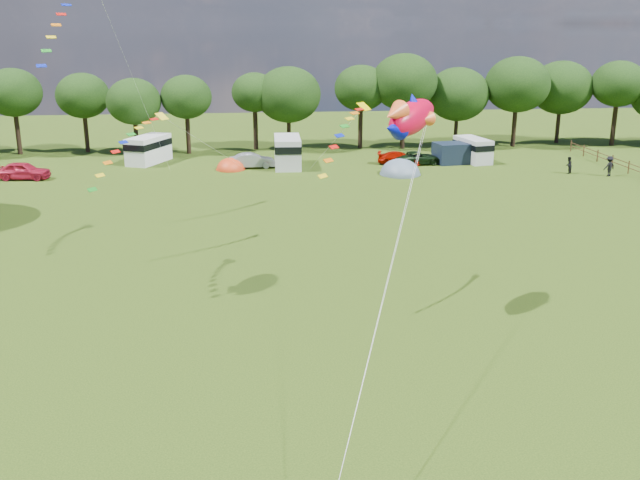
{
  "coord_description": "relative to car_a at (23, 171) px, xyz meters",
  "views": [
    {
      "loc": [
        -3.27,
        -22.33,
        13.28
      ],
      "look_at": [
        0.0,
        8.0,
        4.0
      ],
      "focal_mm": 40.0,
      "sensor_mm": 36.0,
      "label": 1
    }
  ],
  "objects": [
    {
      "name": "campervan_c",
      "position": [
        23.72,
        3.45,
        0.75
      ],
      "size": [
        2.68,
        5.93,
        2.87
      ],
      "rotation": [
        0.0,
        0.0,
        1.54
      ],
      "color": "silver",
      "rests_on": "ground"
    },
    {
      "name": "streamer_kite_a",
      "position": [
        8.52,
        -13.88,
        13.6
      ],
      "size": [
        3.46,
        5.6,
        5.8
      ],
      "rotation": [
        0.0,
        0.0,
        0.5
      ],
      "color": "yellow",
      "rests_on": "ground"
    },
    {
      "name": "campervan_d",
      "position": [
        42.33,
        4.05,
        0.48
      ],
      "size": [
        2.96,
        5.14,
        2.37
      ],
      "rotation": [
        0.0,
        0.0,
        1.77
      ],
      "color": "silver",
      "rests_on": "ground"
    },
    {
      "name": "fish_kite",
      "position": [
        26.79,
        -33.75,
        8.52
      ],
      "size": [
        3.52,
        3.7,
        2.17
      ],
      "rotation": [
        0.0,
        -0.21,
        0.83
      ],
      "color": "red",
      "rests_on": "ground"
    },
    {
      "name": "tent_greyblue",
      "position": [
        33.78,
        -1.4,
        -0.77
      ],
      "size": [
        3.8,
        4.16,
        2.83
      ],
      "color": "slate",
      "rests_on": "ground"
    },
    {
      "name": "tent_orange",
      "position": [
        18.24,
        2.53,
        -0.77
      ],
      "size": [
        2.79,
        3.05,
        2.18
      ],
      "color": "red",
      "rests_on": "ground"
    },
    {
      "name": "streamer_kite_b",
      "position": [
        13.14,
        -22.15,
        6.03
      ],
      "size": [
        4.33,
        4.79,
        3.83
      ],
      "rotation": [
        0.0,
        0.0,
        0.94
      ],
      "color": "yellow",
      "rests_on": "ground"
    },
    {
      "name": "car_c",
      "position": [
        34.73,
        3.33,
        -0.17
      ],
      "size": [
        4.45,
        2.78,
        1.24
      ],
      "primitive_type": "imported",
      "rotation": [
        0.0,
        0.0,
        1.3
      ],
      "color": "#A40D00",
      "rests_on": "ground"
    },
    {
      "name": "tree_line",
      "position": [
        28.11,
        12.66,
        5.56
      ],
      "size": [
        102.98,
        10.98,
        10.27
      ],
      "color": "black",
      "rests_on": "ground"
    },
    {
      "name": "streamer_kite_c",
      "position": [
        24.46,
        -31.42,
        7.84
      ],
      "size": [
        3.18,
        4.98,
        2.81
      ],
      "rotation": [
        0.0,
        0.0,
        0.8
      ],
      "color": "#FFEB00",
      "rests_on": "ground"
    },
    {
      "name": "walker_b",
      "position": [
        52.42,
        -4.23,
        0.13
      ],
      "size": [
        1.3,
        0.91,
        1.84
      ],
      "primitive_type": "imported",
      "rotation": [
        0.0,
        0.0,
        3.48
      ],
      "color": "black",
      "rests_on": "ground"
    },
    {
      "name": "car_a",
      "position": [
        0.0,
        0.0,
        0.0
      ],
      "size": [
        4.92,
        2.4,
        1.58
      ],
      "primitive_type": "imported",
      "rotation": [
        0.0,
        0.0,
        1.46
      ],
      "color": "#B81A35",
      "rests_on": "ground"
    },
    {
      "name": "car_d",
      "position": [
        36.5,
        3.19,
        -0.15
      ],
      "size": [
        4.89,
        2.58,
        1.28
      ],
      "primitive_type": "imported",
      "rotation": [
        0.0,
        0.0,
        1.67
      ],
      "color": "black",
      "rests_on": "ground"
    },
    {
      "name": "campervan_b",
      "position": [
        10.14,
        6.91,
        0.63
      ],
      "size": [
        4.3,
        5.87,
        2.65
      ],
      "rotation": [
        0.0,
        0.0,
        1.15
      ],
      "color": "white",
      "rests_on": "ground"
    },
    {
      "name": "ground_plane",
      "position": [
        22.81,
        -42.33,
        -0.79
      ],
      "size": [
        180.0,
        180.0,
        0.0
      ],
      "primitive_type": "plane",
      "color": "#1C310C",
      "rests_on": "ground"
    },
    {
      "name": "walker_a",
      "position": [
        49.29,
        -2.71,
        -0.0
      ],
      "size": [
        0.89,
        0.86,
        1.57
      ],
      "primitive_type": "imported",
      "rotation": [
        0.0,
        0.0,
        3.86
      ],
      "color": "black",
      "rests_on": "ground"
    },
    {
      "name": "car_b",
      "position": [
        20.33,
        3.09,
        -0.08
      ],
      "size": [
        4.13,
        1.79,
        1.42
      ],
      "primitive_type": "imported",
      "rotation": [
        0.0,
        0.0,
        1.64
      ],
      "color": "gray",
      "rests_on": "ground"
    },
    {
      "name": "awning_navy",
      "position": [
        40.0,
        3.43,
        0.22
      ],
      "size": [
        3.59,
        3.09,
        2.02
      ],
      "primitive_type": "cube",
      "rotation": [
        0.0,
        0.0,
        0.15
      ],
      "color": "#151F30",
      "rests_on": "ground"
    }
  ]
}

